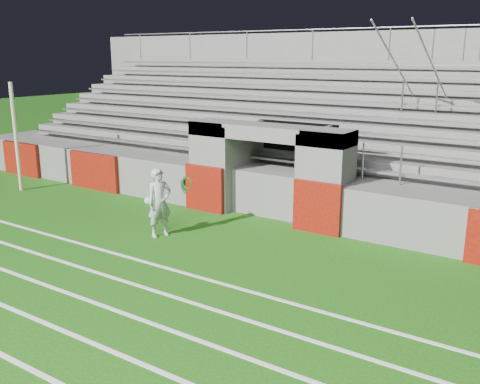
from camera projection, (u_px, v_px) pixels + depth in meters
The scene contains 5 objects.
ground at pixel (190, 253), 12.38m from camera, with size 90.00×90.00×0.00m, color #17500D.
field_post at pixel (16, 137), 17.70m from camera, with size 0.12×0.12×3.60m, color beige.
stadium_structure at pixel (334, 143), 18.44m from camera, with size 26.00×8.48×5.42m.
goalkeeper_with_ball at pixel (159, 203), 13.34m from camera, with size 0.70×0.75×1.74m.
hose_coil at pixel (188, 185), 15.86m from camera, with size 0.60×0.15×0.60m.
Camera 1 is at (7.40, -9.06, 4.45)m, focal length 40.00 mm.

